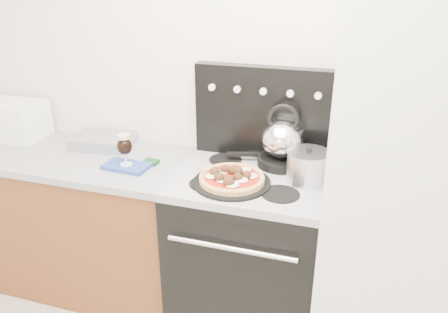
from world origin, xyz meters
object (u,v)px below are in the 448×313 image
at_px(stove_body, 249,254).
at_px(tea_kettle, 282,136).
at_px(skillet, 281,161).
at_px(toaster_oven, 14,120).
at_px(base_cabinet, 78,222).
at_px(oven_mitt, 127,166).
at_px(pizza, 232,177).
at_px(beer_glass, 125,149).
at_px(pizza_pan, 232,182).
at_px(stock_pot, 308,168).
at_px(fridge, 399,192).

height_order(stove_body, tea_kettle, tea_kettle).
bearing_deg(skillet, tea_kettle, 0.00).
height_order(toaster_oven, tea_kettle, tea_kettle).
relative_size(base_cabinet, toaster_oven, 4.00).
relative_size(base_cabinet, oven_mitt, 6.01).
distance_m(toaster_oven, tea_kettle, 1.68).
xyz_separation_m(base_cabinet, pizza, (1.04, -0.13, 0.52)).
distance_m(base_cabinet, oven_mitt, 0.65).
xyz_separation_m(toaster_oven, oven_mitt, (0.89, -0.21, -0.10)).
height_order(beer_glass, skillet, beer_glass).
bearing_deg(skillet, stove_body, -124.61).
height_order(base_cabinet, oven_mitt, oven_mitt).
xyz_separation_m(oven_mitt, skillet, (0.79, 0.24, 0.03)).
distance_m(toaster_oven, oven_mitt, 0.92).
distance_m(skillet, tea_kettle, 0.14).
relative_size(beer_glass, skillet, 0.70).
height_order(beer_glass, tea_kettle, tea_kettle).
xyz_separation_m(pizza_pan, stock_pot, (0.35, 0.13, 0.07)).
height_order(stove_body, oven_mitt, oven_mitt).
relative_size(beer_glass, tea_kettle, 0.72).
bearing_deg(beer_glass, stock_pot, 5.28).
distance_m(beer_glass, pizza, 0.60).
bearing_deg(base_cabinet, fridge, -1.59).
bearing_deg(toaster_oven, tea_kettle, -1.42).
distance_m(oven_mitt, pizza_pan, 0.60).
bearing_deg(pizza, beer_glass, 175.87).
height_order(fridge, tea_kettle, fridge).
bearing_deg(skillet, pizza_pan, -123.92).
distance_m(base_cabinet, tea_kettle, 1.40).
xyz_separation_m(toaster_oven, skillet, (1.68, 0.03, -0.07)).
bearing_deg(oven_mitt, stock_pot, 5.28).
bearing_deg(base_cabinet, stock_pot, -0.04).
bearing_deg(pizza_pan, stock_pot, 20.70).
distance_m(toaster_oven, stock_pot, 1.84).
xyz_separation_m(stove_body, skillet, (0.12, 0.17, 0.50)).
relative_size(pizza, stock_pot, 1.57).
bearing_deg(stock_pot, skillet, 136.31).
xyz_separation_m(fridge, stock_pot, (-0.42, 0.05, 0.04)).
bearing_deg(base_cabinet, beer_glass, -11.48).
relative_size(fridge, pizza_pan, 4.99).
height_order(fridge, stock_pot, fridge).
bearing_deg(fridge, pizza_pan, -173.92).
distance_m(fridge, pizza, 0.77).
height_order(base_cabinet, toaster_oven, toaster_oven).
distance_m(base_cabinet, fridge, 1.88).
relative_size(base_cabinet, beer_glass, 8.25).
bearing_deg(oven_mitt, base_cabinet, 168.52).
xyz_separation_m(toaster_oven, pizza_pan, (1.49, -0.25, -0.09)).
height_order(pizza_pan, skillet, skillet).
xyz_separation_m(fridge, tea_kettle, (-0.58, 0.20, 0.14)).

